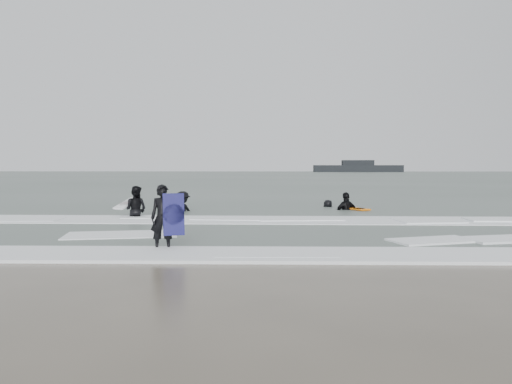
{
  "coord_description": "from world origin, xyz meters",
  "views": [
    {
      "loc": [
        0.62,
        -11.29,
        1.95
      ],
      "look_at": [
        0.0,
        5.0,
        1.1
      ],
      "focal_mm": 35.0,
      "sensor_mm": 36.0,
      "label": 1
    }
  ],
  "objects_px": {
    "surfer_right_far": "(328,208)",
    "vessel_horizon": "(358,168)",
    "surfer_wading": "(136,219)",
    "surfer_breaker": "(183,213)",
    "surfer_right_near": "(346,211)",
    "surfer_centre": "(163,250)"
  },
  "relations": [
    {
      "from": "surfer_centre",
      "to": "surfer_breaker",
      "type": "distance_m",
      "value": 9.24
    },
    {
      "from": "surfer_breaker",
      "to": "surfer_right_far",
      "type": "xyz_separation_m",
      "value": [
        6.3,
        2.67,
        0.0
      ]
    },
    {
      "from": "surfer_centre",
      "to": "surfer_right_near",
      "type": "distance_m",
      "value": 11.76
    },
    {
      "from": "surfer_centre",
      "to": "surfer_right_far",
      "type": "distance_m",
      "value": 12.85
    },
    {
      "from": "surfer_centre",
      "to": "surfer_right_far",
      "type": "height_order",
      "value": "surfer_centre"
    },
    {
      "from": "surfer_right_far",
      "to": "surfer_breaker",
      "type": "bearing_deg",
      "value": -27.3
    },
    {
      "from": "vessel_horizon",
      "to": "surfer_right_near",
      "type": "bearing_deg",
      "value": -99.56
    },
    {
      "from": "surfer_right_near",
      "to": "vessel_horizon",
      "type": "distance_m",
      "value": 136.01
    },
    {
      "from": "surfer_wading",
      "to": "surfer_breaker",
      "type": "height_order",
      "value": "surfer_wading"
    },
    {
      "from": "surfer_wading",
      "to": "vessel_horizon",
      "type": "distance_m",
      "value": 141.04
    },
    {
      "from": "surfer_wading",
      "to": "surfer_right_near",
      "type": "bearing_deg",
      "value": -141.55
    },
    {
      "from": "surfer_right_far",
      "to": "vessel_horizon",
      "type": "xyz_separation_m",
      "value": [
        23.21,
        132.6,
        1.38
      ]
    },
    {
      "from": "surfer_centre",
      "to": "vessel_horizon",
      "type": "relative_size",
      "value": 0.06
    },
    {
      "from": "surfer_centre",
      "to": "surfer_right_near",
      "type": "xyz_separation_m",
      "value": [
        5.69,
        10.3,
        0.0
      ]
    },
    {
      "from": "surfer_wading",
      "to": "surfer_right_near",
      "type": "height_order",
      "value": "surfer_right_near"
    },
    {
      "from": "vessel_horizon",
      "to": "surfer_right_far",
      "type": "bearing_deg",
      "value": -99.93
    },
    {
      "from": "surfer_wading",
      "to": "surfer_right_far",
      "type": "xyz_separation_m",
      "value": [
        7.61,
        5.03,
        0.0
      ]
    },
    {
      "from": "surfer_centre",
      "to": "surfer_breaker",
      "type": "xyz_separation_m",
      "value": [
        -1.24,
        9.15,
        0.0
      ]
    },
    {
      "from": "surfer_wading",
      "to": "surfer_breaker",
      "type": "bearing_deg",
      "value": -103.55
    },
    {
      "from": "surfer_breaker",
      "to": "surfer_right_far",
      "type": "distance_m",
      "value": 6.84
    },
    {
      "from": "surfer_breaker",
      "to": "surfer_right_far",
      "type": "height_order",
      "value": "surfer_breaker"
    },
    {
      "from": "surfer_breaker",
      "to": "vessel_horizon",
      "type": "relative_size",
      "value": 0.06
    }
  ]
}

